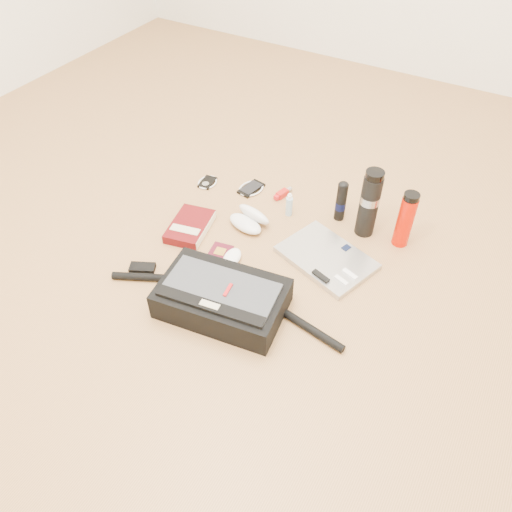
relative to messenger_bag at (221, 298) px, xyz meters
name	(u,v)px	position (x,y,z in m)	size (l,w,h in m)	color
ground	(249,272)	(-0.01, 0.20, -0.06)	(4.00, 4.00, 0.00)	#A27343
messenger_bag	(221,298)	(0.00, 0.00, 0.00)	(0.90, 0.33, 0.13)	black
laptop	(326,258)	(0.23, 0.41, -0.04)	(0.41, 0.35, 0.03)	#B3B3B6
book	(190,227)	(-0.35, 0.29, -0.04)	(0.19, 0.25, 0.04)	#4C090B
passport	(219,253)	(-0.16, 0.23, -0.05)	(0.10, 0.13, 0.01)	#490D1A
mouse	(232,258)	(-0.10, 0.22, -0.04)	(0.08, 0.12, 0.04)	white
sunglasses_case	(250,219)	(-0.15, 0.44, -0.02)	(0.19, 0.17, 0.10)	silver
ipod	(207,182)	(-0.47, 0.60, -0.05)	(0.09, 0.10, 0.01)	black
phone	(251,188)	(-0.27, 0.66, -0.05)	(0.12, 0.14, 0.01)	black
inhaler	(283,193)	(-0.12, 0.69, -0.04)	(0.05, 0.11, 0.03)	#A81612
spray_bottle	(289,206)	(-0.03, 0.59, -0.01)	(0.03, 0.03, 0.11)	#98BED3
aerosol_can	(341,201)	(0.17, 0.68, 0.04)	(0.05, 0.05, 0.19)	black
thermos_black	(369,203)	(0.29, 0.65, 0.10)	(0.10, 0.10, 0.30)	black
thermos_red	(405,220)	(0.44, 0.66, 0.07)	(0.08, 0.08, 0.25)	#C81200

